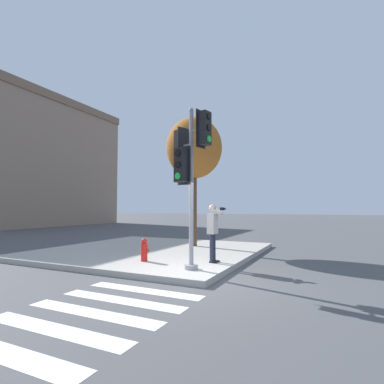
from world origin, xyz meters
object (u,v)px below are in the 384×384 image
(street_tree, at_px, (194,149))
(person_photographer, at_px, (213,227))
(traffic_signal_pole, at_px, (189,160))
(fire_hydrant, at_px, (144,250))

(street_tree, bearing_deg, person_photographer, -146.65)
(traffic_signal_pole, bearing_deg, fire_hydrant, 72.94)
(person_photographer, xyz_separation_m, street_tree, (3.29, 2.17, 3.20))
(traffic_signal_pole, height_order, person_photographer, traffic_signal_pole)
(street_tree, xyz_separation_m, fire_hydrant, (-4.03, -0.17, -3.92))
(traffic_signal_pole, height_order, street_tree, street_tree)
(traffic_signal_pole, height_order, fire_hydrant, traffic_signal_pole)
(street_tree, distance_m, fire_hydrant, 5.62)
(traffic_signal_pole, relative_size, street_tree, 0.78)
(traffic_signal_pole, bearing_deg, person_photographer, -7.69)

